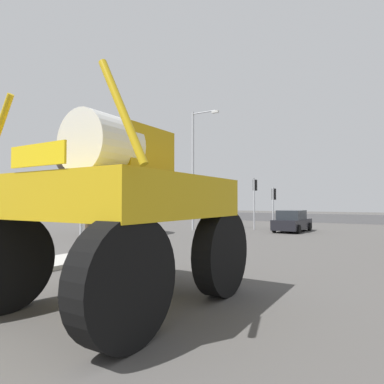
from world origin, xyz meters
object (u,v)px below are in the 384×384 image
(traffic_signal_far_right, at_px, (255,192))
(bare_tree_left, at_px, (89,156))
(oversize_sprayer, at_px, (121,208))
(traffic_signal_near_left, at_px, (84,191))
(sedan_ahead, at_px, (292,222))
(streetlight_far_left, at_px, (195,164))
(traffic_signal_far_left, at_px, (274,199))

(traffic_signal_far_right, distance_m, bare_tree_left, 12.47)
(oversize_sprayer, xyz_separation_m, traffic_signal_near_left, (-6.03, 4.32, 0.59))
(sedan_ahead, height_order, streetlight_far_left, streetlight_far_left)
(traffic_signal_far_left, height_order, streetlight_far_left, streetlight_far_left)
(traffic_signal_near_left, xyz_separation_m, traffic_signal_far_left, (3.52, 14.85, -0.25))
(traffic_signal_near_left, height_order, streetlight_far_left, streetlight_far_left)
(traffic_signal_far_left, bearing_deg, traffic_signal_near_left, -103.35)
(oversize_sprayer, distance_m, traffic_signal_far_right, 19.58)
(traffic_signal_far_left, xyz_separation_m, bare_tree_left, (-8.87, -9.82, 2.66))
(sedan_ahead, xyz_separation_m, traffic_signal_near_left, (-4.97, -14.39, 1.87))
(traffic_signal_near_left, xyz_separation_m, traffic_signal_far_right, (2.05, 14.84, 0.29))
(traffic_signal_near_left, distance_m, bare_tree_left, 7.73)
(sedan_ahead, distance_m, traffic_signal_far_left, 2.22)
(traffic_signal_far_left, distance_m, traffic_signal_far_right, 1.57)
(oversize_sprayer, xyz_separation_m, sedan_ahead, (-1.06, 18.71, -1.28))
(traffic_signal_far_right, bearing_deg, traffic_signal_near_left, -97.86)
(sedan_ahead, relative_size, traffic_signal_near_left, 1.19)
(sedan_ahead, height_order, traffic_signal_far_left, traffic_signal_far_left)
(traffic_signal_far_left, xyz_separation_m, streetlight_far_left, (-5.18, -2.84, 2.65))
(oversize_sprayer, xyz_separation_m, traffic_signal_far_right, (-3.98, 19.16, 0.87))
(sedan_ahead, distance_m, streetlight_far_left, 8.24)
(sedan_ahead, relative_size, traffic_signal_far_left, 1.31)
(sedan_ahead, relative_size, bare_tree_left, 0.62)
(traffic_signal_near_left, distance_m, traffic_signal_far_left, 15.26)
(sedan_ahead, bearing_deg, traffic_signal_near_left, 164.62)
(oversize_sprayer, bearing_deg, traffic_signal_near_left, 54.88)
(streetlight_far_left, xyz_separation_m, bare_tree_left, (-3.69, -6.98, 0.01))
(oversize_sprayer, height_order, streetlight_far_left, streetlight_far_left)
(traffic_signal_far_right, bearing_deg, oversize_sprayer, -78.27)
(traffic_signal_far_right, bearing_deg, streetlight_far_left, -142.62)
(traffic_signal_near_left, bearing_deg, sedan_ahead, 70.95)
(oversize_sprayer, bearing_deg, traffic_signal_far_left, 7.94)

